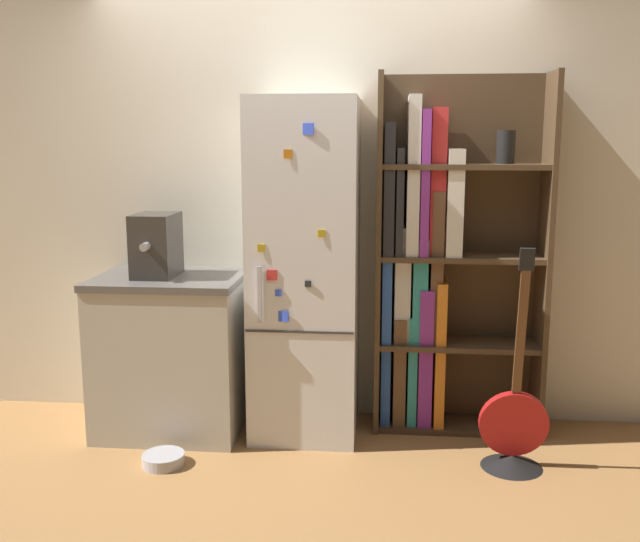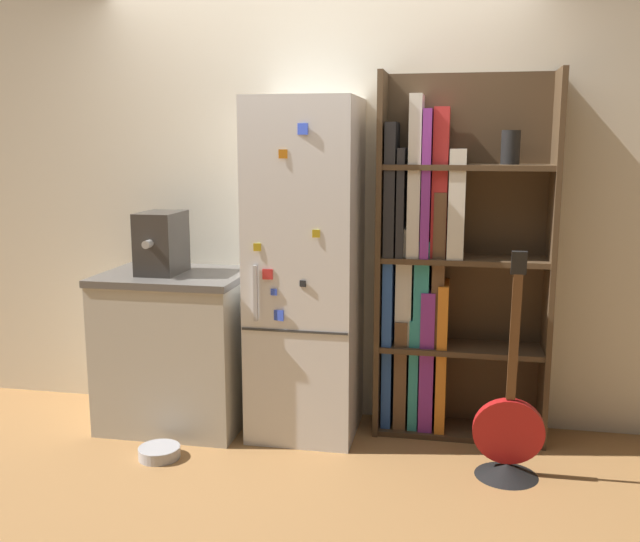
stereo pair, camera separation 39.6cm
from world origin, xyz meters
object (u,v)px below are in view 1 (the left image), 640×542
(refrigerator, at_px, (305,270))
(guitar, at_px, (513,436))
(bookshelf, at_px, (436,266))
(pet_bowl, at_px, (163,459))
(espresso_machine, at_px, (156,245))

(refrigerator, distance_m, guitar, 1.41)
(bookshelf, height_order, pet_bowl, bookshelf)
(guitar, bearing_deg, refrigerator, 160.87)
(refrigerator, bearing_deg, espresso_machine, -176.35)
(guitar, xyz_separation_m, pet_bowl, (-1.80, -0.14, -0.13))
(refrigerator, relative_size, guitar, 1.62)
(guitar, relative_size, pet_bowl, 5.26)
(refrigerator, relative_size, espresso_machine, 5.06)
(bookshelf, relative_size, espresso_machine, 5.42)
(pet_bowl, bearing_deg, espresso_machine, 107.43)
(espresso_machine, bearing_deg, guitar, -9.72)
(espresso_machine, distance_m, guitar, 2.18)
(bookshelf, xyz_separation_m, espresso_machine, (-1.57, -0.20, 0.13))
(bookshelf, distance_m, guitar, 1.02)
(refrigerator, xyz_separation_m, bookshelf, (0.74, 0.15, 0.01))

